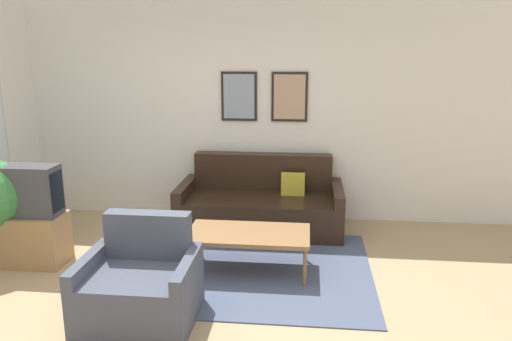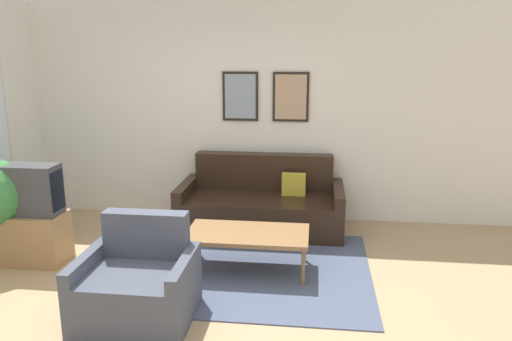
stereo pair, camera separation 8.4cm
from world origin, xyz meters
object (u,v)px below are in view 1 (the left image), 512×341
object	(u,v)px
couch	(261,205)
armchair	(141,287)
tv	(25,190)
coffee_table	(249,235)

from	to	relation	value
couch	armchair	xyz separation A→B (m)	(-0.76, -2.17, -0.02)
tv	armchair	bearing A→B (deg)	-32.29
couch	armchair	size ratio (longest dim) A/B	2.17
couch	tv	size ratio (longest dim) A/B	2.85
coffee_table	tv	xyz separation A→B (m)	(-2.21, -0.05, 0.40)
tv	coffee_table	bearing A→B (deg)	1.40
coffee_table	couch	bearing A→B (deg)	89.60
armchair	couch	bearing A→B (deg)	77.62
tv	couch	bearing A→B (deg)	29.30
tv	armchair	xyz separation A→B (m)	(1.46, -0.92, -0.49)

